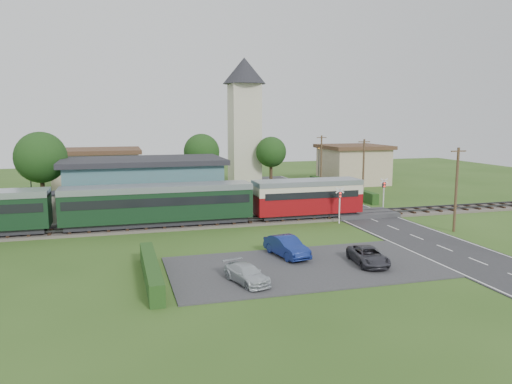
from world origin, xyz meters
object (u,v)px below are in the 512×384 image
object	(u,v)px
car_on_road	(319,196)
train	(120,205)
car_park_dark	(368,256)
house_east	(353,164)
equipment_hut	(54,207)
crossing_signal_far	(384,189)
pedestrian_near	(242,203)
crossing_signal_near	(340,200)
car_park_silver	(247,274)
church_tower	(244,111)
house_west	(97,170)
pedestrian_far	(86,210)
station_building	(144,184)
car_park_blue	(287,246)

from	to	relation	value
car_on_road	train	bearing A→B (deg)	129.03
train	car_park_dark	xyz separation A→B (m)	(15.21, -14.65, -1.55)
house_east	train	bearing A→B (deg)	-145.93
equipment_hut	crossing_signal_far	bearing A→B (deg)	-1.46
pedestrian_near	train	bearing A→B (deg)	32.05
crossing_signal_near	car_park_silver	size ratio (longest dim) A/B	0.91
house_east	crossing_signal_near	distance (m)	27.95
church_tower	car_park_silver	world-z (taller)	church_tower
car_park_silver	train	bearing A→B (deg)	96.51
equipment_hut	house_west	size ratio (longest dim) A/B	0.24
car_park_dark	pedestrian_far	xyz separation A→B (m)	(-18.05, 17.24, 0.81)
equipment_hut	house_east	size ratio (longest dim) A/B	0.29
equipment_hut	train	bearing A→B (deg)	-30.34
car_on_road	car_park_dark	bearing A→B (deg)	-178.52
station_building	crossing_signal_near	size ratio (longest dim) A/B	4.88
equipment_hut	house_west	world-z (taller)	house_west
house_west	crossing_signal_far	distance (m)	35.26
car_park_blue	crossing_signal_far	bearing A→B (deg)	30.63
train	pedestrian_near	distance (m)	12.00
church_tower	car_park_dark	size ratio (longest dim) A/B	4.47
equipment_hut	pedestrian_far	world-z (taller)	equipment_hut
house_east	car_park_blue	xyz separation A→B (m)	(-21.78, -33.50, -2.03)
crossing_signal_near	pedestrian_near	bearing A→B (deg)	141.68
house_east	pedestrian_near	distance (m)	28.09
church_tower	pedestrian_far	size ratio (longest dim) A/B	8.95
station_building	car_park_silver	size ratio (longest dim) A/B	4.45
car_park_silver	pedestrian_near	distance (m)	20.13
station_building	crossing_signal_near	distance (m)	19.98
car_park_dark	car_park_silver	bearing A→B (deg)	-163.83
train	car_park_blue	xyz separation A→B (m)	(10.76, -11.50, -1.41)
station_building	house_east	distance (m)	32.70
crossing_signal_near	pedestrian_near	xyz separation A→B (m)	(-7.50, 5.93, -0.89)
crossing_signal_far	station_building	bearing A→B (deg)	164.37
church_tower	car_park_blue	bearing A→B (deg)	-100.24
equipment_hut	station_building	distance (m)	9.92
house_east	crossing_signal_far	distance (m)	20.64
church_tower	house_east	distance (m)	17.21
house_east	station_building	bearing A→B (deg)	-156.56
train	house_east	distance (m)	39.28
church_tower	station_building	bearing A→B (deg)	-131.41
equipment_hut	crossing_signal_far	world-z (taller)	crossing_signal_far
equipment_hut	car_park_dark	world-z (taller)	equipment_hut
pedestrian_near	house_west	bearing A→B (deg)	-39.56
train	house_west	xyz separation A→B (m)	(-2.47, 23.00, 0.61)
equipment_hut	station_building	size ratio (longest dim) A/B	0.16
house_east	pedestrian_far	size ratio (longest dim) A/B	4.47
car_park_blue	car_park_silver	bearing A→B (deg)	-142.88
crossing_signal_far	car_park_silver	distance (m)	26.80
car_park_silver	car_park_dark	bearing A→B (deg)	-6.90
house_east	crossing_signal_far	size ratio (longest dim) A/B	2.69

